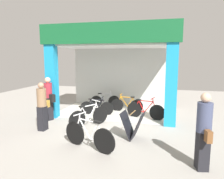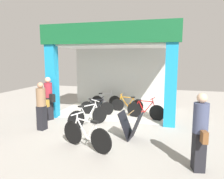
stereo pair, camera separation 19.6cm
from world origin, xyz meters
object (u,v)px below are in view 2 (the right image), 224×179
(sandwich_board_sign, at_px, (131,126))
(pedestrian_1, at_px, (200,132))
(bicycle_inside_0, at_px, (127,105))
(bicycle_parked_1, at_px, (86,135))
(bicycle_inside_2, at_px, (97,107))
(pedestrian_2, at_px, (49,98))
(bicycle_parked_0, at_px, (88,116))
(pedestrian_3, at_px, (42,106))
(bicycle_inside_1, at_px, (106,101))
(bicycle_inside_3, at_px, (145,110))

(sandwich_board_sign, xyz_separation_m, pedestrian_1, (1.76, -1.43, 0.47))
(sandwich_board_sign, distance_m, pedestrian_1, 2.32)
(bicycle_inside_0, distance_m, sandwich_board_sign, 3.26)
(pedestrian_1, bearing_deg, bicycle_parked_1, 171.78)
(bicycle_parked_1, bearing_deg, pedestrian_1, -8.22)
(bicycle_parked_1, height_order, sandwich_board_sign, bicycle_parked_1)
(bicycle_inside_2, relative_size, sandwich_board_sign, 1.75)
(bicycle_parked_1, xyz_separation_m, pedestrian_2, (-2.48, 2.18, 0.50))
(bicycle_parked_0, bearing_deg, bicycle_inside_0, 68.02)
(pedestrian_2, distance_m, pedestrian_3, 1.19)
(bicycle_inside_1, bearing_deg, pedestrian_2, -119.85)
(bicycle_inside_3, bearing_deg, bicycle_inside_1, 143.25)
(bicycle_inside_1, xyz_separation_m, pedestrian_1, (3.73, -5.29, 0.57))
(sandwich_board_sign, bearing_deg, bicycle_inside_0, 103.02)
(bicycle_parked_0, bearing_deg, pedestrian_2, 168.45)
(bicycle_inside_2, distance_m, bicycle_parked_0, 1.59)
(bicycle_parked_1, bearing_deg, bicycle_inside_1, 100.73)
(bicycle_inside_3, bearing_deg, bicycle_parked_1, -110.66)
(sandwich_board_sign, bearing_deg, bicycle_inside_3, 85.16)
(bicycle_inside_0, bearing_deg, pedestrian_2, -144.11)
(bicycle_inside_0, xyz_separation_m, sandwich_board_sign, (0.73, -3.17, 0.09))
(sandwich_board_sign, height_order, pedestrian_2, pedestrian_2)
(bicycle_inside_3, relative_size, bicycle_parked_1, 0.97)
(bicycle_inside_2, relative_size, pedestrian_1, 0.85)
(bicycle_inside_2, distance_m, pedestrian_3, 2.65)
(bicycle_inside_2, distance_m, pedestrian_1, 5.32)
(bicycle_inside_0, xyz_separation_m, bicycle_inside_3, (0.92, -0.93, 0.03))
(bicycle_inside_3, height_order, pedestrian_1, pedestrian_1)
(bicycle_inside_2, distance_m, pedestrian_2, 2.07)
(bicycle_inside_0, bearing_deg, pedestrian_1, -61.53)
(bicycle_inside_2, height_order, pedestrian_1, pedestrian_1)
(pedestrian_1, xyz_separation_m, pedestrian_2, (-5.29, 2.59, -0.01))
(bicycle_inside_0, height_order, sandwich_board_sign, sandwich_board_sign)
(bicycle_parked_0, distance_m, sandwich_board_sign, 1.87)
(bicycle_inside_0, distance_m, pedestrian_2, 3.49)
(bicycle_inside_0, xyz_separation_m, pedestrian_2, (-2.79, -2.02, 0.56))
(bicycle_inside_2, xyz_separation_m, sandwich_board_sign, (1.93, -2.35, 0.09))
(bicycle_parked_0, relative_size, sandwich_board_sign, 1.68)
(bicycle_inside_0, distance_m, bicycle_parked_1, 4.21)
(bicycle_inside_2, bearing_deg, bicycle_inside_1, 91.57)
(sandwich_board_sign, bearing_deg, pedestrian_3, 179.37)
(bicycle_inside_3, height_order, sandwich_board_sign, bicycle_inside_3)
(bicycle_inside_2, bearing_deg, sandwich_board_sign, -50.61)
(bicycle_inside_0, distance_m, bicycle_inside_2, 1.45)
(bicycle_parked_0, bearing_deg, sandwich_board_sign, -24.67)
(bicycle_inside_3, relative_size, pedestrian_2, 0.92)
(bicycle_inside_2, relative_size, bicycle_inside_3, 0.94)
(sandwich_board_sign, bearing_deg, bicycle_parked_1, -135.41)
(bicycle_inside_0, distance_m, bicycle_inside_1, 1.41)
(pedestrian_2, bearing_deg, bicycle_inside_3, 16.39)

